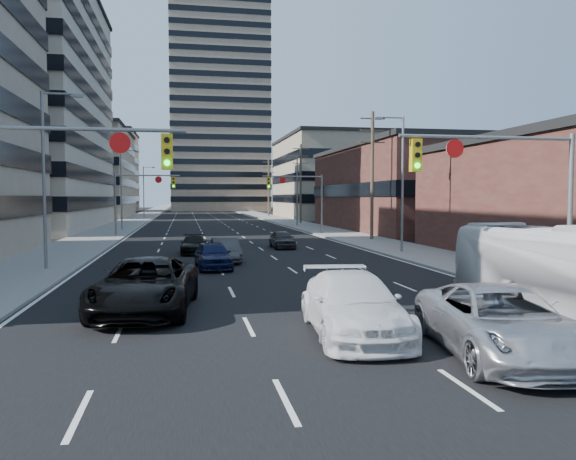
{
  "coord_description": "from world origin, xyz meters",
  "views": [
    {
      "loc": [
        -3.58,
        -9.9,
        3.74
      ],
      "look_at": [
        1.19,
        15.95,
        2.2
      ],
      "focal_mm": 35.0,
      "sensor_mm": 36.0,
      "label": 1
    }
  ],
  "objects_px": {
    "silver_suv": "(501,322)",
    "sedan_blue": "(213,255)",
    "black_pickup": "(145,286)",
    "white_van": "(353,305)"
  },
  "relations": [
    {
      "from": "silver_suv",
      "to": "sedan_blue",
      "type": "distance_m",
      "value": 18.37
    },
    {
      "from": "black_pickup",
      "to": "silver_suv",
      "type": "xyz_separation_m",
      "value": [
        8.52,
        -6.66,
        -0.06
      ]
    },
    {
      "from": "white_van",
      "to": "silver_suv",
      "type": "height_order",
      "value": "white_van"
    },
    {
      "from": "silver_suv",
      "to": "sedan_blue",
      "type": "height_order",
      "value": "silver_suv"
    },
    {
      "from": "black_pickup",
      "to": "silver_suv",
      "type": "bearing_deg",
      "value": -32.05
    },
    {
      "from": "white_van",
      "to": "black_pickup",
      "type": "bearing_deg",
      "value": 149.15
    },
    {
      "from": "black_pickup",
      "to": "sedan_blue",
      "type": "relative_size",
      "value": 1.49
    },
    {
      "from": "white_van",
      "to": "sedan_blue",
      "type": "bearing_deg",
      "value": 105.88
    },
    {
      "from": "white_van",
      "to": "silver_suv",
      "type": "relative_size",
      "value": 0.96
    },
    {
      "from": "silver_suv",
      "to": "white_van",
      "type": "bearing_deg",
      "value": 144.74
    }
  ]
}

